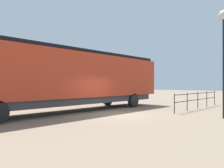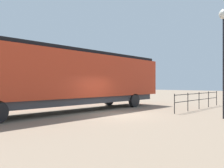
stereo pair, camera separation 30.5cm
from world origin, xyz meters
name	(u,v)px [view 2 (the right image)]	position (x,y,z in m)	size (l,w,h in m)	color
ground_plane	(118,115)	(0.00, 0.00, 0.00)	(120.00, 120.00, 0.00)	#84705B
locomotive	(77,78)	(-3.48, -0.31, 2.34)	(3.11, 16.96, 4.17)	red
lamp_post	(224,39)	(5.38, 2.57, 4.30)	(0.55, 0.55, 5.92)	black
platform_fence	(199,98)	(2.41, 6.63, 0.82)	(0.05, 7.97, 1.27)	black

